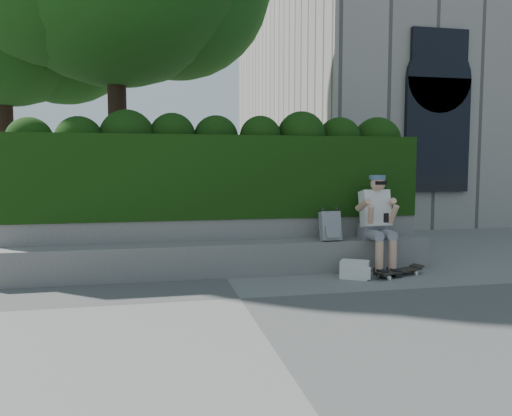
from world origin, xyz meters
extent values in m
plane|color=slate|center=(0.00, 0.00, 0.00)|extent=(80.00, 80.00, 0.00)
cube|color=gray|center=(0.00, 1.25, 0.23)|extent=(6.00, 0.45, 0.45)
cube|color=gray|center=(0.00, 1.73, 0.38)|extent=(6.00, 0.50, 0.75)
cube|color=black|center=(0.00, 1.95, 1.35)|extent=(6.00, 1.00, 1.20)
cylinder|color=black|center=(-1.62, 5.13, 1.76)|extent=(0.37, 0.37, 3.52)
cylinder|color=black|center=(-4.07, 6.37, 1.50)|extent=(0.36, 0.36, 2.99)
cube|color=gray|center=(2.19, 1.20, 0.56)|extent=(0.36, 0.26, 0.22)
cube|color=silver|center=(2.19, 1.13, 0.90)|extent=(0.40, 0.32, 0.55)
sphere|color=tan|center=(2.19, 1.06, 1.26)|extent=(0.21, 0.21, 0.21)
cylinder|color=#476682|center=(2.19, 1.08, 1.35)|extent=(0.23, 0.23, 0.06)
cube|color=black|center=(2.19, 0.78, 0.80)|extent=(0.07, 0.02, 0.13)
cylinder|color=tan|center=(2.09, 0.76, 0.24)|extent=(0.11, 0.11, 0.47)
cylinder|color=tan|center=(2.29, 0.76, 0.24)|extent=(0.11, 0.11, 0.47)
cube|color=black|center=(2.09, 0.70, 0.05)|extent=(0.10, 0.26, 0.10)
cube|color=black|center=(2.29, 0.70, 0.05)|extent=(0.10, 0.26, 0.10)
cube|color=black|center=(2.33, 0.67, 0.07)|extent=(0.79, 0.46, 0.02)
cylinder|color=silver|center=(2.11, 0.50, 0.03)|extent=(0.06, 0.05, 0.05)
cylinder|color=silver|center=(2.05, 0.65, 0.03)|extent=(0.06, 0.05, 0.05)
cylinder|color=silver|center=(2.61, 0.70, 0.03)|extent=(0.06, 0.05, 0.05)
cylinder|color=silver|center=(2.55, 0.85, 0.03)|extent=(0.06, 0.05, 0.05)
cube|color=#A0A1A5|center=(1.51, 1.15, 0.66)|extent=(0.28, 0.15, 0.41)
cube|color=white|center=(1.70, 0.69, 0.12)|extent=(0.45, 0.41, 0.24)
camera|label=1|loc=(-0.98, -5.52, 1.53)|focal=35.00mm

